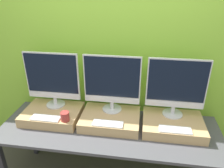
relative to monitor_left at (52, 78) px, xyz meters
name	(u,v)px	position (x,y,z in m)	size (l,w,h in m)	color
wall_back	(115,60)	(0.62, 0.24, 0.15)	(8.00, 0.04, 2.60)	#8CC638
workbench	(109,133)	(0.62, -0.19, -0.48)	(2.16, 0.73, 0.74)	#47474C
wooden_riser_left	(53,114)	(0.00, -0.11, -0.37)	(0.58, 0.44, 0.10)	tan
monitor_left	(52,78)	(0.00, 0.00, 0.00)	(0.56, 0.20, 0.59)	silver
keyboard_left	(46,118)	(0.00, -0.26, -0.31)	(0.29, 0.11, 0.01)	silver
mug	(65,116)	(0.20, -0.26, -0.27)	(0.08, 0.08, 0.09)	#9E332D
wooden_riser_center	(110,119)	(0.62, -0.11, -0.37)	(0.58, 0.44, 0.10)	tan
monitor_center	(112,82)	(0.62, 0.00, 0.00)	(0.56, 0.20, 0.59)	silver
keyboard_center	(108,124)	(0.62, -0.26, -0.31)	(0.29, 0.11, 0.01)	silver
wooden_riser_right	(173,125)	(1.23, -0.11, -0.37)	(0.58, 0.44, 0.10)	tan
monitor_right	(176,86)	(1.23, 0.00, 0.00)	(0.56, 0.20, 0.59)	silver
keyboard_right	(175,130)	(1.23, -0.26, -0.31)	(0.29, 0.11, 0.01)	silver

